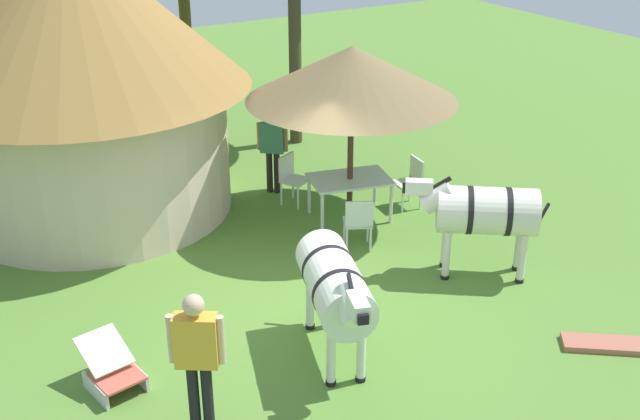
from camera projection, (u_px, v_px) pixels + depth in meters
ground_plane at (301, 303)px, 11.11m from camera, size 36.00×36.00×0.00m
thatched_hut at (82, 66)px, 12.93m from camera, size 5.60×5.60×4.75m
shade_umbrella at (352, 74)px, 12.58m from camera, size 3.48×3.48×3.02m
patio_dining_table at (350, 183)px, 13.39m from camera, size 1.53×1.21×0.74m
patio_chair_east_end at (291, 176)px, 14.02m from camera, size 0.58×0.58×0.90m
patio_chair_west_end at (358, 221)px, 12.35m from camera, size 0.58×0.57×0.90m
patio_chair_near_lawn at (411, 179)px, 13.88m from camera, size 0.47×0.49×0.90m
guest_beside_umbrella at (272, 144)px, 14.26m from camera, size 0.46×0.43×1.60m
standing_watcher at (197, 351)px, 8.30m from camera, size 0.53×0.43×1.72m
striped_lounge_chair at (112, 370)px, 9.29m from camera, size 0.67×0.90×0.59m
zebra_nearest_camera at (336, 286)px, 9.55m from camera, size 1.16×2.23×1.56m
zebra_by_umbrella at (483, 212)px, 11.43m from camera, size 1.83×1.50×1.58m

